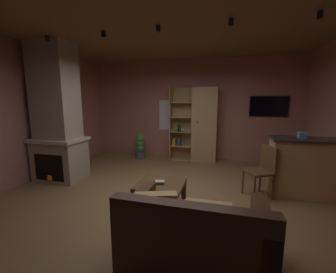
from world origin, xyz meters
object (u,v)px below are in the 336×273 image
kitchen_bar_counter (312,168)px  coffee_table (160,189)px  leather_couch (193,238)px  wall_mounted_tv (269,106)px  dining_chair (263,168)px  table_book_1 (160,182)px  bookshelf_cabinet (201,125)px  stone_fireplace (57,120)px  tissue_box (302,135)px  table_book_0 (158,181)px  potted_floor_plant (140,146)px

kitchen_bar_counter → coffee_table: kitchen_bar_counter is taller
leather_couch → wall_mounted_tv: 4.61m
dining_chair → coffee_table: bearing=-147.5°
table_book_1 → dining_chair: dining_chair is taller
bookshelf_cabinet → wall_mounted_tv: 1.83m
stone_fireplace → tissue_box: stone_fireplace is taller
stone_fireplace → coffee_table: bearing=-18.1°
dining_chair → bookshelf_cabinet: bearing=122.6°
tissue_box → table_book_0: tissue_box is taller
kitchen_bar_counter → tissue_box: bearing=-174.7°
bookshelf_cabinet → tissue_box: bearing=-43.9°
coffee_table → tissue_box: bearing=28.3°
coffee_table → potted_floor_plant: (-1.48, 2.86, -0.01)m
kitchen_bar_counter → tissue_box: tissue_box is taller
wall_mounted_tv → potted_floor_plant: bearing=-173.2°
coffee_table → table_book_0: 0.13m
bookshelf_cabinet → coffee_table: size_ratio=2.95×
dining_chair → leather_couch: bearing=-116.0°
dining_chair → potted_floor_plant: (-3.07, 1.84, -0.15)m
stone_fireplace → table_book_0: size_ratio=26.96×
stone_fireplace → leather_couch: (3.16, -1.77, -0.98)m
leather_couch → table_book_1: 1.13m
tissue_box → table_book_0: bearing=-153.2°
potted_floor_plant → kitchen_bar_counter: bearing=-22.8°
kitchen_bar_counter → wall_mounted_tv: (-0.41, 2.06, 1.02)m
stone_fireplace → dining_chair: size_ratio=3.11×
coffee_table → leather_couch: bearing=-56.2°
kitchen_bar_counter → wall_mounted_tv: wall_mounted_tv is taller
bookshelf_cabinet → table_book_1: bearing=-95.1°
leather_couch → coffee_table: size_ratio=2.09×
bookshelf_cabinet → kitchen_bar_counter: bookshelf_cabinet is taller
table_book_0 → potted_floor_plant: 3.15m
dining_chair → stone_fireplace: bearing=-177.4°
coffee_table → bookshelf_cabinet: bearing=84.9°
table_book_1 → wall_mounted_tv: size_ratio=0.14×
table_book_1 → potted_floor_plant: 3.24m
table_book_0 → potted_floor_plant: potted_floor_plant is taller
coffee_table → table_book_0: bearing=140.6°
tissue_box → coffee_table: bearing=-151.7°
bookshelf_cabinet → table_book_0: (-0.33, -3.01, -0.53)m
kitchen_bar_counter → tissue_box: size_ratio=11.70×
kitchen_bar_counter → dining_chair: kitchen_bar_counter is taller
table_book_1 → kitchen_bar_counter: bearing=27.1°
stone_fireplace → leather_couch: 3.75m
stone_fireplace → potted_floor_plant: 2.46m
kitchen_bar_counter → wall_mounted_tv: size_ratio=1.47×
bookshelf_cabinet → table_book_0: bookshelf_cabinet is taller
leather_couch → dining_chair: (0.95, 1.96, 0.21)m
kitchen_bar_counter → bookshelf_cabinet: bearing=139.3°
table_book_0 → table_book_1: size_ratio=0.78×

